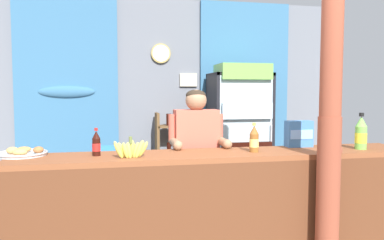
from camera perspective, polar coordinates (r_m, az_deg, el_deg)
back_wall_curtained at (r=5.28m, az=-4.09°, el=3.39°), size 4.73×0.22×2.73m
stall_counter at (r=3.00m, az=4.94°, el=-12.66°), size 3.21×0.50×1.00m
timber_post at (r=2.95m, az=20.04°, el=-0.61°), size 0.19×0.17×2.59m
drink_fridge at (r=5.03m, az=7.21°, el=-1.14°), size 0.77×0.63×1.83m
bottle_shelf_rack at (r=5.09m, az=-2.76°, el=-5.34°), size 0.48×0.28×1.20m
plastic_lawn_chair at (r=4.41m, az=-11.82°, el=-8.71°), size 0.51×0.51×0.86m
shopkeeper at (r=3.42m, az=0.64°, el=-4.71°), size 0.50×0.42×1.50m
soda_bottle_lime_soda at (r=3.46m, az=24.10°, el=-1.91°), size 0.10×0.10×0.31m
soda_bottle_iced_tea at (r=3.05m, az=9.34°, el=-2.93°), size 0.07×0.07×0.23m
soda_bottle_cola at (r=2.93m, az=-14.22°, el=-3.52°), size 0.06×0.06×0.21m
snack_box_biscuit at (r=3.43m, az=15.78°, el=-2.01°), size 0.23×0.11×0.23m
pastry_tray at (r=3.11m, az=-24.17°, el=-4.54°), size 0.36×0.36×0.07m
banana_bunch at (r=2.79m, az=-9.17°, el=-4.42°), size 0.27×0.07×0.16m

